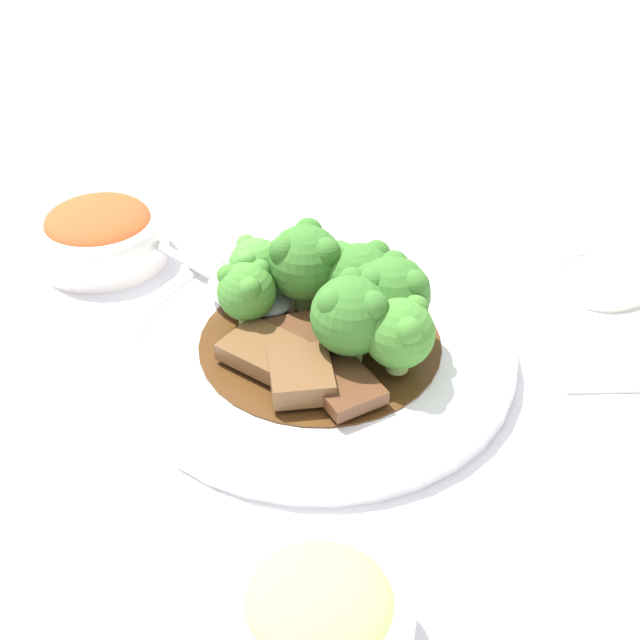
{
  "coord_description": "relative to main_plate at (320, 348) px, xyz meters",
  "views": [
    {
      "loc": [
        0.45,
        -0.12,
        0.39
      ],
      "look_at": [
        0.0,
        0.0,
        0.03
      ],
      "focal_mm": 50.0,
      "sensor_mm": 36.0,
      "label": 1
    }
  ],
  "objects": [
    {
      "name": "sauce_dish",
      "position": [
        -0.03,
        0.23,
        -0.0
      ],
      "size": [
        0.07,
        0.07,
        0.01
      ],
      "color": "white",
      "rests_on": "ground_plane"
    },
    {
      "name": "side_bowl_kimchi",
      "position": [
        -0.17,
        -0.13,
        0.01
      ],
      "size": [
        0.1,
        0.1,
        0.04
      ],
      "color": "white",
      "rests_on": "ground_plane"
    },
    {
      "name": "beef_strip_2",
      "position": [
        0.01,
        -0.04,
        0.01
      ],
      "size": [
        0.06,
        0.06,
        0.01
      ],
      "color": "brown",
      "rests_on": "main_plate"
    },
    {
      "name": "broccoli_floret_1",
      "position": [
        -0.04,
        0.0,
        0.05
      ],
      "size": [
        0.05,
        0.05,
        0.06
      ],
      "color": "#8EB756",
      "rests_on": "main_plate"
    },
    {
      "name": "broccoli_floret_0",
      "position": [
        -0.02,
        0.03,
        0.04
      ],
      "size": [
        0.05,
        0.05,
        0.05
      ],
      "color": "#7FA84C",
      "rests_on": "main_plate"
    },
    {
      "name": "beef_strip_1",
      "position": [
        0.06,
        0.0,
        0.01
      ],
      "size": [
        0.06,
        0.05,
        0.01
      ],
      "color": "#56331E",
      "rests_on": "main_plate"
    },
    {
      "name": "broccoli_floret_4",
      "position": [
        0.03,
        0.01,
        0.05
      ],
      "size": [
        0.05,
        0.05,
        0.06
      ],
      "color": "#7FA84C",
      "rests_on": "main_plate"
    },
    {
      "name": "beef_strip_0",
      "position": [
        -0.0,
        -0.01,
        0.01
      ],
      "size": [
        0.04,
        0.06,
        0.01
      ],
      "color": "#56331E",
      "rests_on": "main_plate"
    },
    {
      "name": "broccoli_floret_7",
      "position": [
        0.01,
        0.04,
        0.05
      ],
      "size": [
        0.05,
        0.05,
        0.06
      ],
      "color": "#7FA84C",
      "rests_on": "main_plate"
    },
    {
      "name": "beef_strip_3",
      "position": [
        0.04,
        -0.02,
        0.02
      ],
      "size": [
        0.05,
        0.04,
        0.02
      ],
      "color": "brown",
      "rests_on": "main_plate"
    },
    {
      "name": "ground_plane",
      "position": [
        0.0,
        0.0,
        -0.01
      ],
      "size": [
        4.0,
        4.0,
        0.0
      ],
      "primitive_type": "plane",
      "color": "silver"
    },
    {
      "name": "serving_spoon",
      "position": [
        -0.07,
        -0.04,
        0.02
      ],
      "size": [
        0.19,
        0.14,
        0.01
      ],
      "color": "silver",
      "rests_on": "main_plate"
    },
    {
      "name": "paper_napkin",
      "position": [
        0.04,
        0.19,
        -0.01
      ],
      "size": [
        0.11,
        0.09,
        0.01
      ],
      "color": "silver",
      "rests_on": "ground_plane"
    },
    {
      "name": "broccoli_floret_3",
      "position": [
        0.04,
        0.04,
        0.04
      ],
      "size": [
        0.05,
        0.05,
        0.05
      ],
      "color": "#8EB756",
      "rests_on": "main_plate"
    },
    {
      "name": "side_bowl_appetizer",
      "position": [
        0.21,
        -0.06,
        0.01
      ],
      "size": [
        0.09,
        0.09,
        0.04
      ],
      "color": "white",
      "rests_on": "ground_plane"
    },
    {
      "name": "broccoli_floret_2",
      "position": [
        -0.05,
        0.03,
        0.03
      ],
      "size": [
        0.04,
        0.04,
        0.04
      ],
      "color": "#7FA84C",
      "rests_on": "main_plate"
    },
    {
      "name": "broccoli_floret_6",
      "position": [
        -0.03,
        -0.04,
        0.04
      ],
      "size": [
        0.04,
        0.04,
        0.05
      ],
      "color": "#7FA84C",
      "rests_on": "main_plate"
    },
    {
      "name": "main_plate",
      "position": [
        0.0,
        0.0,
        0.0
      ],
      "size": [
        0.26,
        0.26,
        0.02
      ],
      "color": "white",
      "rests_on": "ground_plane"
    },
    {
      "name": "broccoli_floret_5",
      "position": [
        -0.05,
        -0.03,
        0.04
      ],
      "size": [
        0.04,
        0.04,
        0.05
      ],
      "color": "#7FA84C",
      "rests_on": "main_plate"
    }
  ]
}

